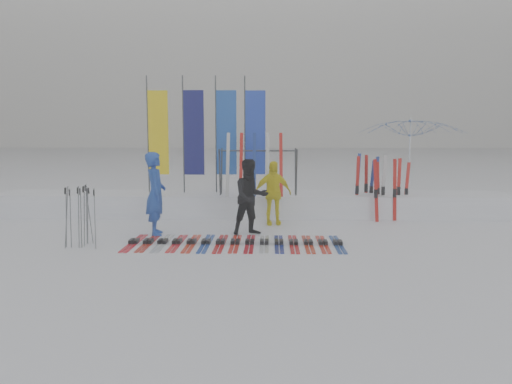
{
  "coord_description": "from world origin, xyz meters",
  "views": [
    {
      "loc": [
        0.51,
        -8.99,
        2.3
      ],
      "look_at": [
        0.2,
        1.6,
        1.0
      ],
      "focal_mm": 35.0,
      "sensor_mm": 36.0,
      "label": 1
    }
  ],
  "objects_px": {
    "person_black": "(251,197)",
    "person_blue": "(156,194)",
    "ski_rack": "(258,166)",
    "tent_canopy": "(411,162)",
    "person_yellow": "(273,193)",
    "ski_row": "(235,242)"
  },
  "relations": [
    {
      "from": "person_black",
      "to": "person_blue",
      "type": "bearing_deg",
      "value": 159.28
    },
    {
      "from": "person_blue",
      "to": "ski_rack",
      "type": "relative_size",
      "value": 0.9
    },
    {
      "from": "person_blue",
      "to": "tent_canopy",
      "type": "height_order",
      "value": "tent_canopy"
    },
    {
      "from": "tent_canopy",
      "to": "person_blue",
      "type": "bearing_deg",
      "value": -148.98
    },
    {
      "from": "person_yellow",
      "to": "tent_canopy",
      "type": "distance_m",
      "value": 4.95
    },
    {
      "from": "person_blue",
      "to": "person_black",
      "type": "height_order",
      "value": "person_blue"
    },
    {
      "from": "person_black",
      "to": "ski_rack",
      "type": "xyz_separation_m",
      "value": [
        0.12,
        2.23,
        0.54
      ]
    },
    {
      "from": "person_blue",
      "to": "person_yellow",
      "type": "xyz_separation_m",
      "value": [
        2.6,
        1.32,
        -0.14
      ]
    },
    {
      "from": "person_yellow",
      "to": "ski_rack",
      "type": "distance_m",
      "value": 1.23
    },
    {
      "from": "person_black",
      "to": "ski_row",
      "type": "bearing_deg",
      "value": -129.66
    },
    {
      "from": "person_black",
      "to": "person_yellow",
      "type": "xyz_separation_m",
      "value": [
        0.5,
        1.23,
        -0.06
      ]
    },
    {
      "from": "tent_canopy",
      "to": "ski_row",
      "type": "height_order",
      "value": "tent_canopy"
    },
    {
      "from": "person_blue",
      "to": "tent_canopy",
      "type": "distance_m",
      "value": 7.83
    },
    {
      "from": "tent_canopy",
      "to": "ski_rack",
      "type": "bearing_deg",
      "value": -159.26
    },
    {
      "from": "person_blue",
      "to": "person_black",
      "type": "relative_size",
      "value": 1.09
    },
    {
      "from": "person_yellow",
      "to": "tent_canopy",
      "type": "bearing_deg",
      "value": 23.16
    },
    {
      "from": "tent_canopy",
      "to": "ski_row",
      "type": "xyz_separation_m",
      "value": [
        -4.88,
        -4.91,
        -1.35
      ]
    },
    {
      "from": "ski_row",
      "to": "ski_rack",
      "type": "height_order",
      "value": "ski_rack"
    },
    {
      "from": "person_yellow",
      "to": "tent_canopy",
      "type": "xyz_separation_m",
      "value": [
        4.1,
        2.71,
        0.6
      ]
    },
    {
      "from": "person_yellow",
      "to": "ski_row",
      "type": "bearing_deg",
      "value": -119.82
    },
    {
      "from": "person_blue",
      "to": "person_yellow",
      "type": "height_order",
      "value": "person_blue"
    },
    {
      "from": "ski_row",
      "to": "ski_rack",
      "type": "xyz_separation_m",
      "value": [
        0.4,
        3.21,
        1.35
      ]
    }
  ]
}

